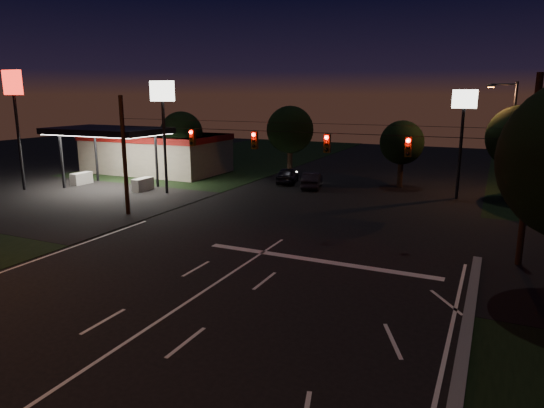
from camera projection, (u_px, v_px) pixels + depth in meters
The scene contains 17 objects.
ground at pixel (101, 359), 15.05m from camera, with size 140.00×140.00×0.00m, color black.
cross_street_left at pixel (56, 201), 37.43m from camera, with size 20.00×16.00×0.02m, color black.
stop_bar at pixel (317, 260), 23.98m from camera, with size 12.00×0.50×0.01m, color silver.
utility_pole_right at pixel (518, 265), 23.37m from camera, with size 0.30×0.30×9.00m, color black.
utility_pole_left at pixel (128, 214), 33.25m from camera, with size 0.28×0.28×8.00m, color black.
signal_span at pixel (290, 141), 27.06m from camera, with size 24.00×0.40×1.56m.
gas_station at pixel (154, 150), 50.39m from camera, with size 14.20×16.10×5.25m.
pole_sign_left_near at pixel (163, 108), 38.72m from camera, with size 2.20×0.30×9.10m.
pole_sign_left_far at pixel (14, 100), 39.99m from camera, with size 2.00×0.30×10.00m.
pole_sign_right at pixel (463, 119), 36.90m from camera, with size 1.80×0.30×8.40m.
street_light_right_far at pixel (508, 131), 37.56m from camera, with size 2.20×0.35×9.00m.
tree_far_a at pixel (182, 133), 48.14m from camera, with size 4.20×4.20×6.42m.
tree_far_b at pixel (291, 130), 47.49m from camera, with size 4.60×4.60×6.98m.
tree_far_c at pixel (402, 143), 42.22m from camera, with size 3.80×3.80×5.86m.
tree_far_d at pixel (519, 138), 36.56m from camera, with size 4.80×4.80×7.30m.
car_oncoming_a at pixel (287, 175), 44.92m from camera, with size 1.71×4.26×1.45m, color black.
car_oncoming_b at pixel (312, 180), 42.48m from camera, with size 1.46×4.18×1.38m, color black.
Camera 1 is at (10.58, -10.09, 8.03)m, focal length 32.00 mm.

